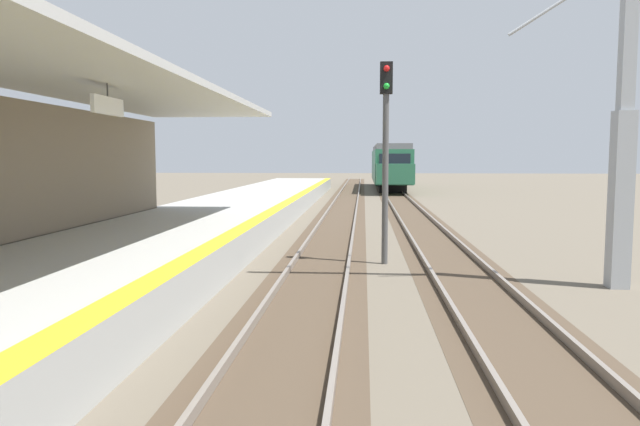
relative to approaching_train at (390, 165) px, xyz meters
The scene contains 6 objects.
station_platform 39.84m from the approaching_train, 101.31° to the right, with size 5.00×80.00×0.91m.
track_pair_nearest_platform 35.25m from the approaching_train, 95.55° to the right, with size 2.34×120.00×0.16m.
track_pair_middle 35.09m from the approaching_train, 90.01° to the right, with size 2.34×120.00×0.16m.
approaching_train is the anchor object (origin of this frame).
rail_signal_post 37.94m from the approaching_train, 92.67° to the right, with size 0.32×0.34×5.20m.
catenary_pylon_far_side 40.54m from the approaching_train, 86.05° to the right, with size 5.00×0.40×7.50m.
Camera 1 is at (2.98, 1.67, 2.77)m, focal length 33.37 mm.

